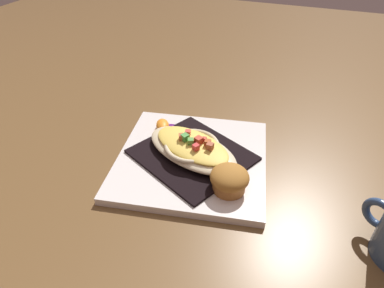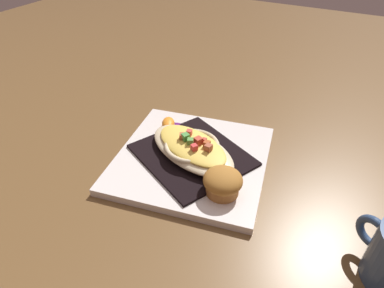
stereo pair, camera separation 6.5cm
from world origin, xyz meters
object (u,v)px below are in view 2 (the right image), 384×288
(gratin_dish, at_px, (192,147))
(muffin, at_px, (223,182))
(orange_garnish, at_px, (170,125))
(square_plate, at_px, (192,159))

(gratin_dish, height_order, muffin, gratin_dish)
(orange_garnish, bearing_deg, muffin, 55.02)
(square_plate, distance_m, orange_garnish, 0.11)
(gratin_dish, distance_m, orange_garnish, 0.11)
(muffin, bearing_deg, square_plate, -124.33)
(muffin, distance_m, orange_garnish, 0.23)
(square_plate, relative_size, orange_garnish, 4.48)
(gratin_dish, xyz_separation_m, orange_garnish, (-0.07, -0.09, -0.01))
(gratin_dish, distance_m, muffin, 0.11)
(square_plate, bearing_deg, gratin_dish, 80.34)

